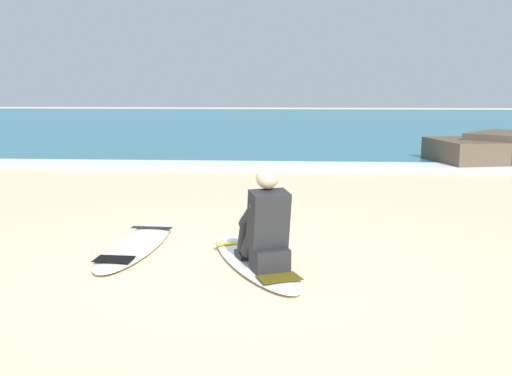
% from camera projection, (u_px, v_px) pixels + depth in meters
% --- Properties ---
extents(ground_plane, '(80.00, 80.00, 0.00)m').
position_uv_depth(ground_plane, '(238.00, 275.00, 5.47)').
color(ground_plane, beige).
extents(sea, '(80.00, 28.00, 0.10)m').
position_uv_depth(sea, '(283.00, 124.00, 25.80)').
color(sea, teal).
rests_on(sea, ground).
extents(breaking_foam, '(80.00, 0.90, 0.11)m').
position_uv_depth(breaking_foam, '(270.00, 166.00, 12.34)').
color(breaking_foam, white).
rests_on(breaking_foam, ground).
extents(surfboard_main, '(1.28, 2.10, 0.08)m').
position_uv_depth(surfboard_main, '(255.00, 261.00, 5.80)').
color(surfboard_main, white).
rests_on(surfboard_main, ground).
extents(surfer_seated, '(0.57, 0.77, 0.95)m').
position_uv_depth(surfer_seated, '(265.00, 228.00, 5.46)').
color(surfer_seated, '#232326').
rests_on(surfer_seated, surfboard_main).
extents(surfboard_spare_near, '(0.62, 2.16, 0.08)m').
position_uv_depth(surfboard_spare_near, '(136.00, 244.00, 6.41)').
color(surfboard_spare_near, '#EFE5C6').
rests_on(surfboard_spare_near, ground).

